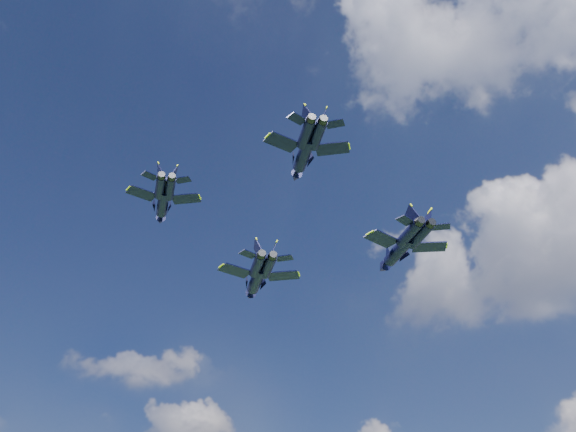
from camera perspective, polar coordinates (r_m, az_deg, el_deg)
The scene contains 4 objects.
jet_lead at distance 123.09m, azimuth -2.54°, elevation -5.11°, with size 16.45×15.13×4.31m.
jet_left at distance 103.98m, azimuth -9.87°, elevation 0.95°, with size 12.40×11.42×3.25m.
jet_right at distance 113.22m, azimuth 8.68°, elevation -2.76°, with size 16.66×13.85×4.20m.
jet_slot at distance 92.48m, azimuth 1.21°, elevation 4.78°, with size 12.99×12.22×3.43m.
Camera 1 is at (52.88, -64.71, 8.27)m, focal length 45.00 mm.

